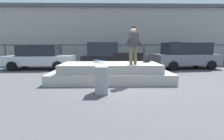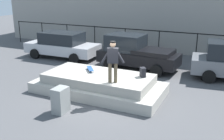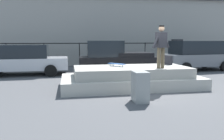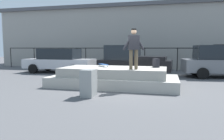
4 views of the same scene
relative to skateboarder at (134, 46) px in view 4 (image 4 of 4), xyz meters
name	(u,v)px [view 4 (image 4 of 4)]	position (x,y,z in m)	size (l,w,h in m)	color
ground_plane	(126,89)	(-0.35, 0.18, -1.79)	(60.00, 60.00, 0.00)	#4C4C4F
concrete_ledge	(114,78)	(-1.00, 0.67, -1.41)	(5.64, 2.65, 0.84)	#ADA89E
skateboarder	(134,46)	(0.00, 0.00, 0.00)	(0.87, 0.46, 1.65)	brown
skateboard	(104,65)	(-1.56, 0.94, -0.85)	(0.66, 0.74, 0.12)	#264C8C
backpack	(156,63)	(0.85, 1.15, -0.75)	(0.28, 0.20, 0.40)	black
car_silver_sedan_near	(60,60)	(-5.97, 5.02, -0.94)	(4.82, 2.22, 1.68)	#B7B7BC
car_black_pickup_mid	(132,61)	(-0.82, 4.80, -0.87)	(4.61, 2.19, 1.90)	black
car_grey_hatchback_far	(224,61)	(4.54, 5.09, -0.81)	(4.75, 2.51, 1.88)	slate
utility_box	(89,83)	(-1.34, -1.65, -1.31)	(0.44, 0.60, 0.96)	gray
fence_row	(145,54)	(-0.35, 7.91, -0.54)	(24.06, 0.06, 1.75)	black
warehouse_building	(151,38)	(-0.35, 13.64, 0.93)	(28.23, 9.42, 5.43)	gray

